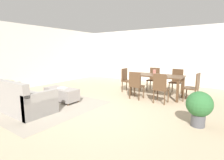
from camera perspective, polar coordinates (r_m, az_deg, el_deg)
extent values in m
plane|color=tan|center=(4.71, -3.62, -9.99)|extent=(10.80, 10.80, 0.00)
cube|color=silver|center=(8.91, 16.91, 7.66)|extent=(9.00, 0.12, 2.70)
cube|color=silver|center=(8.29, -26.70, 6.97)|extent=(0.12, 11.00, 2.70)
cube|color=gray|center=(5.52, -21.83, -7.68)|extent=(3.00, 2.80, 0.01)
cube|color=gray|center=(5.29, -27.93, -6.52)|extent=(1.99, 0.90, 0.42)
cube|color=gray|center=(5.05, -32.04, -2.58)|extent=(1.99, 0.16, 0.44)
cube|color=gray|center=(6.09, -32.03, -3.91)|extent=(0.14, 0.90, 0.62)
cube|color=gray|center=(4.48, -22.51, -7.56)|extent=(0.14, 0.90, 0.62)
cube|color=beige|center=(5.50, -31.02, -1.90)|extent=(0.39, 0.12, 0.39)
cube|color=silver|center=(4.81, -27.44, -3.32)|extent=(0.35, 0.12, 0.34)
cube|color=gray|center=(5.69, -16.47, -4.42)|extent=(1.16, 0.50, 0.36)
cylinder|color=#513823|center=(6.27, -18.00, -5.21)|extent=(0.05, 0.05, 0.06)
cylinder|color=#513823|center=(5.48, -11.23, -7.00)|extent=(0.05, 0.05, 0.06)
cylinder|color=#513823|center=(6.05, -21.02, -5.91)|extent=(0.05, 0.05, 0.06)
cylinder|color=#513823|center=(5.23, -14.40, -7.94)|extent=(0.05, 0.05, 0.06)
cylinder|color=olive|center=(6.63, -32.86, -3.34)|extent=(0.04, 0.04, 0.54)
cylinder|color=olive|center=(6.33, -31.68, -3.79)|extent=(0.04, 0.04, 0.54)
cube|color=#513823|center=(6.18, 14.69, 1.46)|extent=(1.76, 0.86, 0.04)
cube|color=#513823|center=(6.89, 9.23, -0.75)|extent=(0.07, 0.07, 0.72)
cube|color=#513823|center=(6.37, 22.65, -2.20)|extent=(0.07, 0.07, 0.72)
cube|color=#513823|center=(6.24, 6.28, -1.74)|extent=(0.07, 0.07, 0.72)
cube|color=#513823|center=(5.66, 21.03, -3.49)|extent=(0.07, 0.07, 0.72)
cube|color=#513823|center=(5.76, 8.33, -2.02)|extent=(0.40, 0.40, 0.04)
cube|color=#513823|center=(5.56, 7.53, 0.25)|extent=(0.40, 0.05, 0.47)
cylinder|color=#513823|center=(6.03, 7.58, -3.67)|extent=(0.04, 0.04, 0.41)
cylinder|color=#513823|center=(5.88, 10.51, -4.08)|extent=(0.04, 0.04, 0.41)
cylinder|color=#513823|center=(5.74, 5.98, -4.31)|extent=(0.04, 0.04, 0.41)
cylinder|color=#513823|center=(5.59, 9.02, -4.76)|extent=(0.04, 0.04, 0.41)
cube|color=#513823|center=(5.44, 16.13, -2.97)|extent=(0.40, 0.40, 0.04)
cube|color=#513823|center=(5.23, 15.59, -0.60)|extent=(0.40, 0.04, 0.47)
cylinder|color=#513823|center=(5.70, 14.98, -4.68)|extent=(0.04, 0.04, 0.41)
cylinder|color=#513823|center=(5.60, 18.25, -5.10)|extent=(0.04, 0.04, 0.41)
cylinder|color=#513823|center=(5.40, 13.70, -5.43)|extent=(0.04, 0.04, 0.41)
cylinder|color=#513823|center=(5.29, 17.14, -5.90)|extent=(0.04, 0.04, 0.41)
cube|color=#513823|center=(7.06, 13.46, -0.06)|extent=(0.40, 0.40, 0.04)
cube|color=#513823|center=(7.19, 14.06, 2.14)|extent=(0.40, 0.04, 0.47)
cylinder|color=#513823|center=(6.89, 14.20, -2.23)|extent=(0.04, 0.04, 0.41)
cylinder|color=#513823|center=(7.01, 11.60, -1.94)|extent=(0.04, 0.04, 0.41)
cylinder|color=#513823|center=(7.20, 15.15, -1.77)|extent=(0.04, 0.04, 0.41)
cylinder|color=#513823|center=(7.32, 12.64, -1.49)|extent=(0.04, 0.04, 0.41)
cube|color=#513823|center=(6.78, 20.43, -0.79)|extent=(0.43, 0.43, 0.04)
cube|color=#513823|center=(6.91, 21.04, 1.50)|extent=(0.40, 0.07, 0.47)
cylinder|color=#513823|center=(6.61, 21.23, -3.07)|extent=(0.04, 0.04, 0.41)
cylinder|color=#513823|center=(6.72, 18.48, -2.72)|extent=(0.04, 0.04, 0.41)
cylinder|color=#513823|center=(6.93, 22.11, -2.57)|extent=(0.04, 0.04, 0.41)
cylinder|color=#513823|center=(7.03, 19.47, -2.25)|extent=(0.04, 0.04, 0.41)
cube|color=#513823|center=(5.92, 24.84, -2.50)|extent=(0.43, 0.43, 0.04)
cube|color=#513823|center=(5.83, 26.72, -0.25)|extent=(0.07, 0.40, 0.47)
cylinder|color=#513823|center=(5.84, 22.66, -4.75)|extent=(0.04, 0.04, 0.41)
cylinder|color=#513823|center=(6.16, 23.55, -4.10)|extent=(0.04, 0.04, 0.41)
cylinder|color=#513823|center=(5.77, 25.91, -5.17)|extent=(0.04, 0.04, 0.41)
cylinder|color=#513823|center=(6.09, 26.64, -4.48)|extent=(0.04, 0.04, 0.41)
cube|color=#513823|center=(6.69, 5.46, -0.36)|extent=(0.40, 0.40, 0.04)
cube|color=#513823|center=(6.74, 4.16, 1.92)|extent=(0.04, 0.40, 0.47)
cylinder|color=#513823|center=(6.80, 7.38, -2.17)|extent=(0.04, 0.04, 0.41)
cylinder|color=#513823|center=(6.51, 5.99, -2.67)|extent=(0.04, 0.04, 0.41)
cylinder|color=#513823|center=(6.96, 4.90, -1.85)|extent=(0.04, 0.04, 0.41)
cylinder|color=#513823|center=(6.67, 3.44, -2.33)|extent=(0.04, 0.04, 0.41)
cylinder|color=#B26659|center=(6.17, 13.94, 2.53)|extent=(0.11, 0.11, 0.18)
cube|color=silver|center=(5.63, -16.22, -2.50)|extent=(0.30, 0.26, 0.03)
cylinder|color=#4C4C51|center=(4.14, 26.75, -11.90)|extent=(0.28, 0.28, 0.26)
sphere|color=#2D6633|center=(4.03, 27.12, -7.15)|extent=(0.53, 0.53, 0.53)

